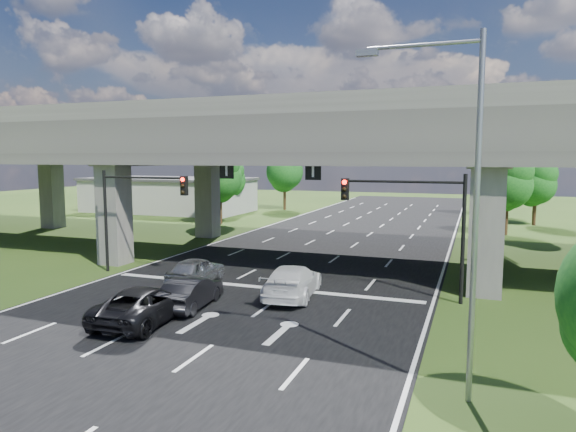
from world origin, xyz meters
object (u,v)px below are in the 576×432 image
Objects in this scene: car_silver at (196,270)px; car_white at (292,281)px; streetlight_far at (472,169)px; car_trailing at (145,304)px; car_dark at (191,292)px; signal_left at (135,202)px; streetlight_beyond at (474,166)px; signal_right at (415,212)px; streetlight_near at (461,190)px.

car_white is (5.70, -0.67, 0.05)m from car_silver.
car_trailing is (-12.14, -27.36, -5.09)m from streetlight_far.
car_dark is at bearing -114.63° from streetlight_far.
signal_left is at bearing -15.72° from car_white.
streetlight_beyond is 2.36× the size of car_dark.
signal_left is 1.14× the size of car_trailing.
signal_left reaches higher than car_trailing.
signal_right reaches higher than car_dark.
car_white is at bearing 133.05° from streetlight_near.
streetlight_near is 1.00× the size of streetlight_far.
streetlight_beyond is at bearing 90.00° from streetlight_far.
car_silver reaches higher than car_dark.
signal_right is 6.66m from car_white.
car_trailing is (-4.36, -5.69, -0.04)m from car_white.
car_silver is (-13.48, -37.00, -5.10)m from streetlight_beyond.
car_white is at bearing -132.03° from car_trailing.
car_silver is at bearing -110.02° from streetlight_beyond.
signal_right is 15.65m from signal_left.
car_silver is at bearing -13.40° from car_white.
signal_left is 10.82m from car_white.
signal_right is 36.17m from streetlight_beyond.
car_dark is at bearing 116.59° from car_silver.
streetlight_near is at bearing 163.22° from car_trailing.
signal_right is at bearing -157.89° from car_dark.
signal_right is 1.42× the size of car_silver.
car_dark is 4.90m from car_white.
signal_right is at bearing -176.09° from car_silver.
car_silver is 0.80× the size of car_trailing.
streetlight_beyond is 2.37× the size of car_silver.
car_trailing reaches higher than car_dark.
signal_left is 26.95m from streetlight_far.
car_silver is at bearing -175.19° from signal_right.
streetlight_near reaches higher than car_trailing.
car_trailing is (-9.87, -7.30, -3.43)m from signal_right.
car_white is (3.66, 3.26, 0.07)m from car_dark.
car_dark is at bearing -151.96° from signal_right.
signal_left is at bearing -56.16° from car_trailing.
streetlight_near reaches higher than car_dark.
signal_left is at bearing -42.86° from car_dark.
streetlight_near is at bearing -90.00° from streetlight_far.
car_trailing is at bearing -143.49° from signal_right.
signal_left reaches higher than car_white.
streetlight_far is at bearing -90.00° from streetlight_beyond.
signal_right is at bearing -170.29° from car_white.
car_white reaches higher than car_dark.
streetlight_beyond is at bearing -108.32° from car_white.
car_silver is at bearing -68.43° from car_dark.
signal_right is at bearing 102.88° from streetlight_near.
streetlight_far is 30.36m from car_trailing.
signal_left is at bearing -12.88° from car_silver.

